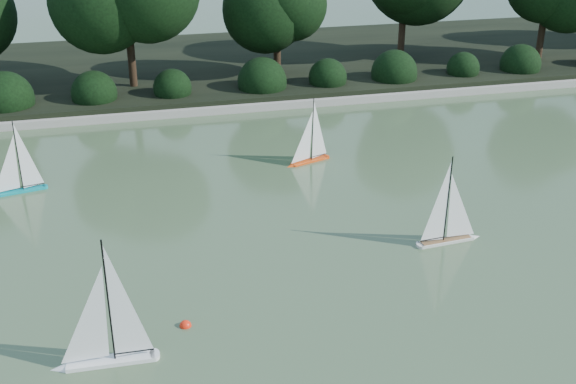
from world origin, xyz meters
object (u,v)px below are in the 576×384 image
(sailboat_white_b, at_px, (452,228))
(race_buoy, at_px, (185,326))
(sailboat_white_a, at_px, (100,344))
(sailboat_teal, at_px, (15,181))
(sailboat_orange, at_px, (307,152))

(sailboat_white_b, relative_size, race_buoy, 10.09)
(sailboat_white_b, height_order, race_buoy, sailboat_white_b)
(sailboat_white_a, bearing_deg, race_buoy, 26.88)
(sailboat_teal, xyz_separation_m, race_buoy, (2.54, -5.08, -0.23))
(sailboat_white_a, xyz_separation_m, sailboat_orange, (4.19, 5.75, -0.06))
(sailboat_teal, bearing_deg, sailboat_white_a, -75.42)
(sailboat_orange, height_order, sailboat_teal, sailboat_teal)
(sailboat_white_b, height_order, sailboat_teal, sailboat_white_b)
(sailboat_white_b, relative_size, sailboat_teal, 1.09)
(sailboat_orange, xyz_separation_m, sailboat_teal, (-5.65, -0.13, 0.00))
(sailboat_white_b, distance_m, sailboat_orange, 4.11)
(sailboat_orange, height_order, race_buoy, sailboat_orange)
(sailboat_orange, distance_m, race_buoy, 6.07)
(sailboat_teal, bearing_deg, sailboat_orange, 1.27)
(sailboat_white_a, height_order, sailboat_orange, sailboat_white_a)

